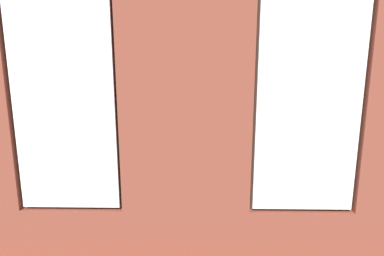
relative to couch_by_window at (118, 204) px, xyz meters
name	(u,v)px	position (x,y,z in m)	size (l,w,h in m)	color
ground_plane	(192,172)	(-0.83, -2.23, -0.38)	(6.46, 6.51, 0.10)	#99663D
brick_wall_with_windows	(186,109)	(-0.83, 0.65, 1.23)	(5.86, 0.30, 3.17)	brown
white_wall_right	(31,88)	(2.05, -2.03, 1.26)	(0.10, 5.51, 3.17)	silver
couch_by_window	(118,204)	(0.00, 0.00, 0.00)	(1.71, 0.87, 0.80)	black
couch_left	(313,158)	(-3.06, -1.98, 0.00)	(0.90, 1.77, 0.80)	black
coffee_table	(194,151)	(-0.87, -2.27, 0.03)	(1.33, 0.78, 0.42)	#A87547
cup_ceramic	(173,148)	(-0.48, -2.16, 0.13)	(0.08, 0.08, 0.10)	#4C4C51
candle_jar	(212,144)	(-1.24, -2.41, 0.14)	(0.08, 0.08, 0.11)	#B7333D
table_plant_small	(194,144)	(-0.87, -2.27, 0.18)	(0.11, 0.11, 0.18)	gray
remote_silver	(199,150)	(-0.97, -2.16, 0.10)	(0.05, 0.17, 0.02)	#B2B2B7
remote_black	(186,147)	(-0.71, -2.37, 0.10)	(0.05, 0.17, 0.02)	black
media_console	(56,159)	(1.75, -2.12, -0.09)	(1.16, 0.42, 0.48)	black
tv_flatscreen	(54,129)	(1.75, -2.12, 0.49)	(1.01, 0.20, 0.68)	black
potted_plant_between_couches	(227,167)	(-1.29, -0.05, 0.45)	(0.83, 0.87, 1.31)	brown
potted_plant_mid_room_small	(234,140)	(-1.74, -3.07, 0.07)	(0.27, 0.27, 0.56)	#9E5638
potted_plant_near_tv	(57,144)	(1.20, -1.08, 0.47)	(0.82, 0.79, 1.23)	beige
potted_plant_corner_near_left	(284,121)	(-3.21, -4.49, 0.25)	(1.12, 0.94, 1.33)	#47423D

